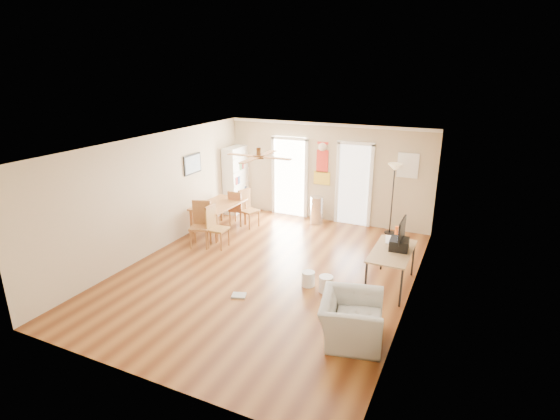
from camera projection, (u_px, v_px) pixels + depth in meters
The scene contains 30 objects.
floor at pixel (267, 272), 8.75m from camera, with size 7.00×7.00×0.00m, color brown.
ceiling at pixel (266, 144), 7.93m from camera, with size 5.50×7.00×0.00m, color silver, non-canonical shape.
wall_back at pixel (327, 173), 11.35m from camera, with size 5.50×0.04×2.60m, color beige, non-canonical shape.
wall_front at pixel (140, 294), 5.33m from camera, with size 5.50×0.04×2.60m, color beige, non-canonical shape.
wall_left at pixel (154, 194), 9.44m from camera, with size 0.04×7.00×2.60m, color beige, non-canonical shape.
wall_right at pixel (414, 234), 7.24m from camera, with size 0.04×7.00×2.60m, color beige, non-canonical shape.
crown_molding at pixel (266, 147), 7.94m from camera, with size 5.50×7.00×0.08m, color white, non-canonical shape.
kitchen_doorway at pixel (290, 178), 11.84m from camera, with size 0.90×0.10×2.10m, color white, non-canonical shape.
bathroom_doorway at pixel (354, 185), 11.11m from camera, with size 0.80×0.10×2.10m, color white, non-canonical shape.
wall_decal at pixel (322, 163), 11.30m from camera, with size 0.46×0.03×1.10m, color red.
ac_grille at pixel (408, 165), 10.37m from camera, with size 0.50×0.04×0.60m, color white.
framed_poster at pixel (192, 164), 10.51m from camera, with size 0.04×0.66×0.48m, color black.
ceiling_fan at pixel (259, 157), 7.72m from camera, with size 1.24×1.24×0.20m, color #593819, non-canonical shape.
bookshelf at pixel (236, 180), 12.15m from camera, with size 0.37×0.84×1.86m, color white, non-canonical shape.
dining_table at pixel (219, 217), 10.87m from camera, with size 0.86×1.43×0.71m, color #9B5D32, non-canonical shape.
dining_chair_right_a at pixel (249, 209), 11.11m from camera, with size 0.40×0.40×0.96m, color olive, non-canonical shape.
dining_chair_right_b at pixel (218, 227), 9.83m from camera, with size 0.40×0.40×0.98m, color olive, non-canonical shape.
dining_chair_near at pixel (200, 225), 9.87m from camera, with size 0.43×0.43×1.04m, color olive, non-canonical shape.
dining_chair_far at pixel (238, 208), 11.28m from camera, with size 0.38×0.38×0.92m, color #A45D35, non-canonical shape.
trash_can at pixel (317, 210), 11.40m from camera, with size 0.33×0.33×0.72m, color silver.
torchiere_lamp at pixel (392, 199), 10.52m from camera, with size 0.33×0.33×1.76m, color black, non-canonical shape.
computer_desk at pixel (391, 269), 8.08m from camera, with size 0.69×1.39×0.74m, color #A48759, non-canonical shape.
imac at pixel (402, 234), 7.95m from camera, with size 0.09×0.62×0.57m, color black, non-canonical shape.
keyboard at pixel (389, 240), 8.43m from camera, with size 0.14×0.44×0.02m, color silver.
printer at pixel (399, 244), 7.98m from camera, with size 0.34×0.39×0.20m, color black.
orange_bottle at pixel (397, 232), 8.51m from camera, with size 0.08×0.08×0.23m, color #FF6016.
wastebasket_a at pixel (308, 279), 8.18m from camera, with size 0.25×0.25×0.29m, color silver.
wastebasket_b at pixel (326, 284), 7.97m from camera, with size 0.26×0.26×0.30m, color white.
floor_cloth at pixel (239, 296), 7.84m from camera, with size 0.25×0.20×0.04m, color #A3A29D.
armchair at pixel (351, 319), 6.53m from camera, with size 1.04×0.91×0.68m, color #A9AAA5.
Camera 1 is at (3.57, -7.05, 3.98)m, focal length 27.77 mm.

